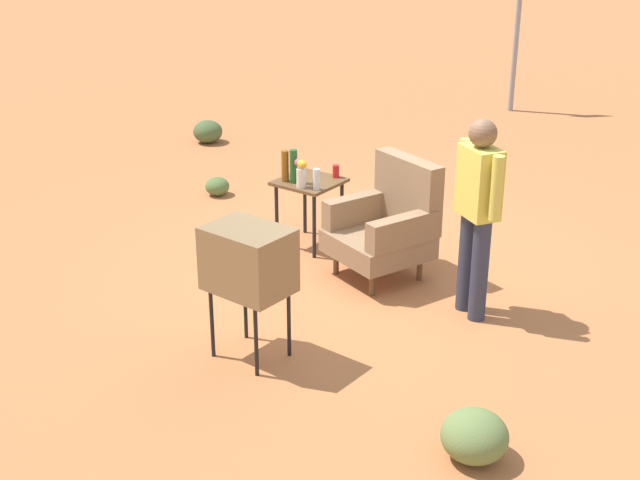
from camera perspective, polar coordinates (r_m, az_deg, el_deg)
ground_plane at (r=7.92m, az=3.28°, el=-2.16°), size 60.00×60.00×0.00m
armchair at (r=7.70m, az=4.46°, el=1.12°), size 0.98×0.99×1.06m
side_table at (r=8.30m, az=-0.71°, el=3.28°), size 0.56×0.56×0.66m
tv_on_stand at (r=6.26m, az=-4.70°, el=-1.34°), size 0.62×0.47×1.03m
person_standing at (r=6.92m, az=10.28°, el=2.17°), size 0.50×0.38×1.64m
road_sign at (r=13.57m, az=12.84°, el=13.94°), size 0.33×0.33×2.44m
bottle_tall_amber at (r=8.21m, az=-2.30°, el=4.87°), size 0.07×0.07×0.30m
bottle_wine_green at (r=8.16m, az=-1.74°, el=4.85°), size 0.07×0.07×0.32m
soda_can_red at (r=8.34m, az=1.05°, el=4.53°), size 0.07×0.07×0.12m
bottle_short_clear at (r=7.98m, az=-0.24°, el=4.00°), size 0.06×0.06×0.20m
flower_vase at (r=8.03m, az=-1.25°, el=4.47°), size 0.15×0.10×0.27m
shrub_near at (r=9.87m, az=-6.74°, el=3.51°), size 0.27×0.27×0.21m
shrub_mid at (r=11.90m, az=-7.36°, el=7.06°), size 0.39×0.39×0.30m
shrub_far at (r=5.54m, az=10.09°, el=-12.52°), size 0.42×0.42×0.32m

